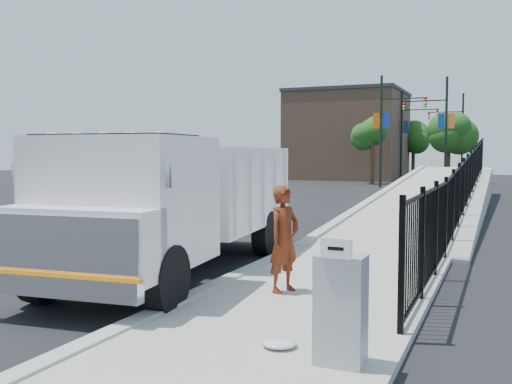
% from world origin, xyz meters
% --- Properties ---
extents(ground, '(120.00, 120.00, 0.00)m').
position_xyz_m(ground, '(0.00, 0.00, 0.00)').
color(ground, black).
rests_on(ground, ground).
extents(sidewalk, '(3.55, 12.00, 0.12)m').
position_xyz_m(sidewalk, '(1.93, -2.00, 0.06)').
color(sidewalk, '#9E998E').
rests_on(sidewalk, ground).
extents(curb, '(0.30, 12.00, 0.16)m').
position_xyz_m(curb, '(0.00, -2.00, 0.08)').
color(curb, '#ADAAA3').
rests_on(curb, ground).
extents(ramp, '(3.95, 24.06, 3.19)m').
position_xyz_m(ramp, '(2.12, 16.00, 0.00)').
color(ramp, '#9E998E').
rests_on(ramp, ground).
extents(iron_fence, '(0.10, 28.00, 1.80)m').
position_xyz_m(iron_fence, '(3.55, 12.00, 0.90)').
color(iron_fence, black).
rests_on(iron_fence, ground).
extents(truck, '(3.50, 8.54, 2.85)m').
position_xyz_m(truck, '(-1.47, 0.63, 1.60)').
color(truck, black).
rests_on(truck, ground).
extents(worker, '(0.64, 0.78, 1.84)m').
position_xyz_m(worker, '(1.32, -0.46, 1.04)').
color(worker, maroon).
rests_on(worker, sidewalk).
extents(utility_cabinet, '(0.55, 0.40, 1.25)m').
position_xyz_m(utility_cabinet, '(3.10, -3.36, 0.75)').
color(utility_cabinet, gray).
rests_on(utility_cabinet, sidewalk).
extents(arrow_sign, '(0.35, 0.04, 0.22)m').
position_xyz_m(arrow_sign, '(3.10, -3.58, 1.48)').
color(arrow_sign, white).
rests_on(arrow_sign, utility_cabinet).
extents(debris, '(0.44, 0.44, 0.11)m').
position_xyz_m(debris, '(2.26, -3.12, 0.17)').
color(debris, silver).
rests_on(debris, sidewalk).
extents(light_pole_0, '(3.78, 0.22, 8.00)m').
position_xyz_m(light_pole_0, '(-3.15, 31.75, 4.36)').
color(light_pole_0, black).
rests_on(light_pole_0, ground).
extents(light_pole_1, '(3.78, 0.22, 8.00)m').
position_xyz_m(light_pole_1, '(0.48, 34.17, 4.36)').
color(light_pole_1, black).
rests_on(light_pole_1, ground).
extents(light_pole_2, '(3.77, 0.22, 8.00)m').
position_xyz_m(light_pole_2, '(-3.53, 42.99, 4.36)').
color(light_pole_2, black).
rests_on(light_pole_2, ground).
extents(light_pole_3, '(3.77, 0.22, 8.00)m').
position_xyz_m(light_pole_3, '(0.77, 47.09, 4.36)').
color(light_pole_3, black).
rests_on(light_pole_3, ground).
extents(tree_0, '(2.25, 2.25, 5.12)m').
position_xyz_m(tree_0, '(-4.78, 35.18, 3.92)').
color(tree_0, '#382314').
rests_on(tree_0, ground).
extents(tree_1, '(2.78, 2.78, 5.39)m').
position_xyz_m(tree_1, '(0.53, 39.53, 3.95)').
color(tree_1, '#382314').
rests_on(tree_1, ground).
extents(tree_2, '(3.10, 3.10, 5.55)m').
position_xyz_m(tree_2, '(-3.72, 49.59, 3.97)').
color(tree_2, '#382314').
rests_on(tree_2, ground).
extents(building, '(10.00, 10.00, 8.00)m').
position_xyz_m(building, '(-9.00, 44.00, 4.00)').
color(building, '#8C664C').
rests_on(building, ground).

